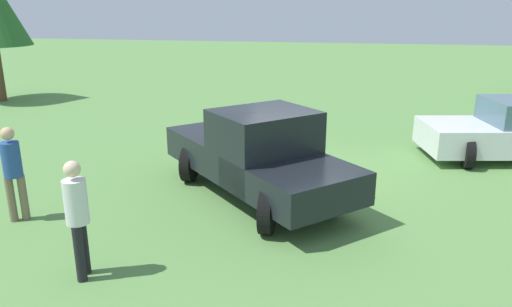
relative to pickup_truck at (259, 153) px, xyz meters
The scene contains 4 objects.
ground_plane 1.60m from the pickup_truck, 144.68° to the left, with size 80.00×80.00×0.00m, color #5B8C47.
pickup_truck is the anchor object (origin of this frame).
person_bystander 3.93m from the pickup_truck, 28.97° to the right, with size 0.39×0.39×1.76m.
person_visitor 4.49m from the pickup_truck, 64.79° to the right, with size 0.45×0.45×1.74m.
Camera 1 is at (10.06, 0.99, 3.77)m, focal length 34.10 mm.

